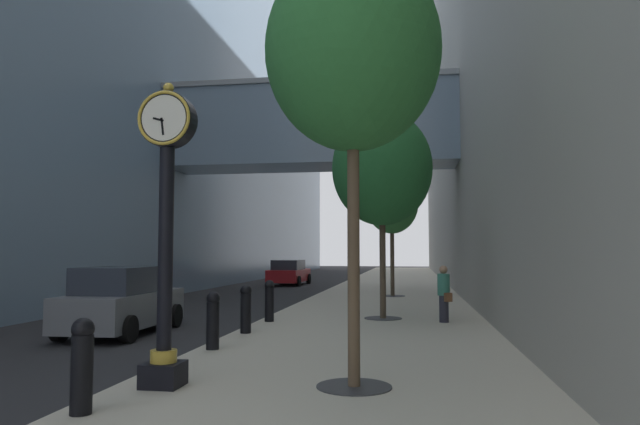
# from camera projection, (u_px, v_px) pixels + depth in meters

# --- Properties ---
(ground_plane) EXTENTS (110.00, 110.00, 0.00)m
(ground_plane) POSITION_uv_depth(u_px,v_px,m) (323.00, 294.00, 28.50)
(ground_plane) COLOR #262628
(ground_plane) RESTS_ON ground
(sidewalk_right) EXTENTS (6.44, 80.00, 0.14)m
(sidewalk_right) POSITION_uv_depth(u_px,v_px,m) (391.00, 289.00, 30.96)
(sidewalk_right) COLOR #BCB29E
(sidewalk_right) RESTS_ON ground
(building_block_left) EXTENTS (22.74, 80.00, 33.38)m
(building_block_left) POSITION_uv_depth(u_px,v_px,m) (141.00, 8.00, 34.33)
(building_block_left) COLOR #758EA8
(building_block_left) RESTS_ON ground
(street_clock) EXTENTS (0.84, 0.55, 4.51)m
(street_clock) POSITION_uv_depth(u_px,v_px,m) (166.00, 217.00, 8.54)
(street_clock) COLOR black
(street_clock) RESTS_ON sidewalk_right
(bollard_second) EXTENTS (0.28, 0.28, 1.16)m
(bollard_second) POSITION_uv_depth(u_px,v_px,m) (82.00, 363.00, 7.01)
(bollard_second) COLOR black
(bollard_second) RESTS_ON sidewalk_right
(bollard_fourth) EXTENTS (0.28, 0.28, 1.16)m
(bollard_fourth) POSITION_uv_depth(u_px,v_px,m) (213.00, 319.00, 11.63)
(bollard_fourth) COLOR black
(bollard_fourth) RESTS_ON sidewalk_right
(bollard_fifth) EXTENTS (0.28, 0.28, 1.16)m
(bollard_fifth) POSITION_uv_depth(u_px,v_px,m) (246.00, 308.00, 13.94)
(bollard_fifth) COLOR black
(bollard_fifth) RESTS_ON sidewalk_right
(bollard_sixth) EXTENTS (0.28, 0.28, 1.16)m
(bollard_sixth) POSITION_uv_depth(u_px,v_px,m) (269.00, 300.00, 16.25)
(bollard_sixth) COLOR black
(bollard_sixth) RESTS_ON sidewalk_right
(street_tree_near) EXTENTS (2.65, 2.65, 6.51)m
(street_tree_near) POSITION_uv_depth(u_px,v_px,m) (353.00, 52.00, 8.69)
(street_tree_near) COLOR #333335
(street_tree_near) RESTS_ON sidewalk_right
(street_tree_mid_near) EXTENTS (2.99, 2.99, 6.17)m
(street_tree_mid_near) POSITION_uv_depth(u_px,v_px,m) (382.00, 169.00, 17.20)
(street_tree_mid_near) COLOR #333335
(street_tree_mid_near) RESTS_ON sidewalk_right
(street_tree_mid_far) EXTENTS (2.35, 2.35, 5.47)m
(street_tree_mid_far) POSITION_uv_depth(u_px,v_px,m) (392.00, 204.00, 25.72)
(street_tree_mid_far) COLOR #333335
(street_tree_mid_far) RESTS_ON sidewalk_right
(pedestrian_walking) EXTENTS (0.46, 0.52, 1.57)m
(pedestrian_walking) POSITION_uv_depth(u_px,v_px,m) (444.00, 293.00, 16.06)
(pedestrian_walking) COLOR #23232D
(pedestrian_walking) RESTS_ON sidewalk_right
(car_red_near) EXTENTS (2.20, 4.47, 1.57)m
(car_red_near) POSITION_uv_depth(u_px,v_px,m) (289.00, 273.00, 36.30)
(car_red_near) COLOR #AD191E
(car_red_near) RESTS_ON ground
(car_grey_mid) EXTENTS (2.02, 4.22, 1.72)m
(car_grey_mid) POSITION_uv_depth(u_px,v_px,m) (122.00, 301.00, 14.76)
(car_grey_mid) COLOR slate
(car_grey_mid) RESTS_ON ground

